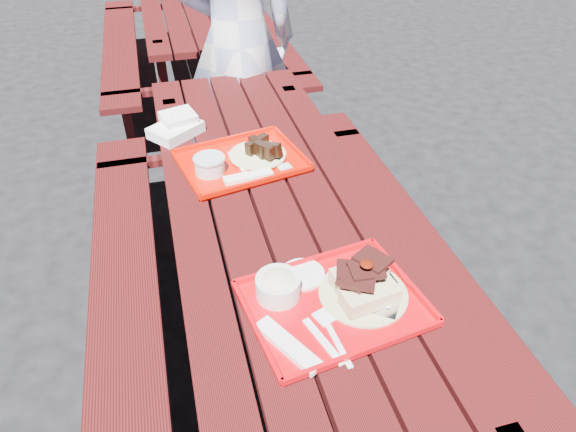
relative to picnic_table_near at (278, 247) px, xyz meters
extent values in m
plane|color=black|center=(0.00, 0.00, -0.56)|extent=(60.00, 60.00, 0.00)
cube|color=#420C0E|center=(-0.30, 0.00, 0.17)|extent=(0.14, 2.40, 0.04)
cube|color=#420C0E|center=(-0.15, 0.00, 0.17)|extent=(0.14, 2.40, 0.04)
cube|color=#420C0E|center=(0.00, 0.00, 0.17)|extent=(0.14, 2.40, 0.04)
cube|color=#420C0E|center=(0.15, 0.00, 0.17)|extent=(0.14, 2.40, 0.04)
cube|color=#420C0E|center=(0.30, 0.00, 0.17)|extent=(0.14, 2.40, 0.04)
cube|color=#420C0E|center=(-0.58, 0.00, -0.13)|extent=(0.25, 2.40, 0.04)
cube|color=#420C0E|center=(-0.58, 0.84, -0.35)|extent=(0.06, 0.06, 0.42)
cube|color=#420C0E|center=(0.58, 0.00, -0.13)|extent=(0.25, 2.40, 0.04)
cube|color=#420C0E|center=(0.58, 0.84, -0.35)|extent=(0.06, 0.06, 0.42)
cube|color=#420C0E|center=(-0.30, 0.96, -0.19)|extent=(0.06, 0.06, 0.75)
cube|color=#420C0E|center=(0.30, 0.96, -0.19)|extent=(0.06, 0.06, 0.75)
cube|color=#420C0E|center=(0.00, 0.96, -0.13)|extent=(1.40, 0.06, 0.04)
cube|color=#420C0E|center=(-0.30, 2.80, 0.17)|extent=(0.14, 2.40, 0.04)
cube|color=#420C0E|center=(-0.15, 2.80, 0.17)|extent=(0.14, 2.40, 0.04)
cube|color=#420C0E|center=(-0.58, 2.80, -0.13)|extent=(0.25, 2.40, 0.04)
cube|color=#420C0E|center=(-0.58, 1.96, -0.35)|extent=(0.06, 0.06, 0.42)
cube|color=#420C0E|center=(-0.58, 3.64, -0.35)|extent=(0.06, 0.06, 0.42)
cube|color=#420C0E|center=(0.58, 2.80, -0.13)|extent=(0.25, 2.40, 0.04)
cube|color=#420C0E|center=(0.58, 1.96, -0.35)|extent=(0.06, 0.06, 0.42)
cube|color=#420C0E|center=(0.58, 3.64, -0.35)|extent=(0.06, 0.06, 0.42)
cube|color=#420C0E|center=(-0.30, 1.84, -0.19)|extent=(0.06, 0.06, 0.75)
cube|color=#420C0E|center=(0.30, 1.84, -0.19)|extent=(0.06, 0.06, 0.75)
cube|color=#420C0E|center=(-0.30, 3.76, -0.19)|extent=(0.06, 0.06, 0.75)
cube|color=#420C0E|center=(0.30, 3.76, -0.19)|extent=(0.06, 0.06, 0.75)
cube|color=#420C0E|center=(0.00, 1.84, -0.13)|extent=(1.40, 0.06, 0.04)
cube|color=#420C0E|center=(0.00, 3.76, -0.13)|extent=(1.40, 0.06, 0.04)
cube|color=red|center=(0.04, -0.50, 0.20)|extent=(0.51, 0.42, 0.01)
cube|color=red|center=(0.01, -0.32, 0.21)|extent=(0.46, 0.08, 0.02)
cube|color=red|center=(0.06, -0.67, 0.21)|extent=(0.46, 0.08, 0.02)
cube|color=red|center=(0.27, -0.46, 0.21)|extent=(0.07, 0.36, 0.02)
cube|color=red|center=(-0.19, -0.53, 0.21)|extent=(0.07, 0.36, 0.02)
cylinder|color=tan|center=(0.13, -0.48, 0.21)|extent=(0.25, 0.25, 0.01)
cube|color=#D9BE8A|center=(0.13, -0.53, 0.24)|extent=(0.17, 0.10, 0.05)
cube|color=#D9BE8A|center=(0.13, -0.44, 0.24)|extent=(0.17, 0.10, 0.05)
ellipsoid|color=#521006|center=(0.13, -0.48, 0.33)|extent=(0.04, 0.04, 0.02)
cylinder|color=silver|center=(-0.10, -0.42, 0.23)|extent=(0.13, 0.13, 0.06)
ellipsoid|color=beige|center=(-0.10, -0.42, 0.25)|extent=(0.11, 0.11, 0.05)
cylinder|color=white|center=(-0.01, -0.37, 0.21)|extent=(0.13, 0.13, 0.01)
cube|color=white|center=(-0.12, -0.61, 0.21)|extent=(0.14, 0.21, 0.02)
cube|color=white|center=(-0.03, -0.61, 0.21)|extent=(0.07, 0.17, 0.01)
cube|color=white|center=(0.00, -0.62, 0.21)|extent=(0.03, 0.18, 0.01)
cube|color=white|center=(0.00, -0.54, 0.20)|extent=(0.07, 0.07, 0.00)
cube|color=red|center=(-0.07, 0.31, 0.20)|extent=(0.51, 0.43, 0.01)
cube|color=red|center=(-0.10, 0.48, 0.21)|extent=(0.45, 0.10, 0.02)
cube|color=red|center=(-0.03, 0.14, 0.21)|extent=(0.45, 0.10, 0.02)
cube|color=red|center=(0.15, 0.36, 0.21)|extent=(0.08, 0.35, 0.02)
cube|color=red|center=(-0.29, 0.26, 0.21)|extent=(0.08, 0.35, 0.02)
cube|color=white|center=(-0.02, 0.32, 0.21)|extent=(0.18, 0.18, 0.01)
cylinder|color=beige|center=(0.00, 0.32, 0.21)|extent=(0.23, 0.23, 0.01)
cylinder|color=silver|center=(-0.20, 0.26, 0.23)|extent=(0.11, 0.11, 0.06)
cylinder|color=silver|center=(-0.20, 0.26, 0.26)|extent=(0.12, 0.12, 0.01)
cube|color=white|center=(-0.06, 0.18, 0.21)|extent=(0.19, 0.06, 0.02)
cube|color=silver|center=(0.08, 0.23, 0.20)|extent=(0.06, 0.05, 0.00)
cube|color=white|center=(-0.29, 0.62, 0.21)|extent=(0.25, 0.24, 0.05)
cube|color=white|center=(-0.28, 0.64, 0.26)|extent=(0.17, 0.15, 0.04)
imported|color=#9FB0DB|center=(0.11, 1.33, 0.33)|extent=(0.68, 0.48, 1.77)
camera|label=1|loc=(-0.33, -1.41, 1.27)|focal=32.00mm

